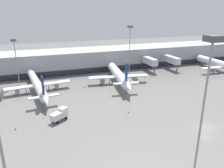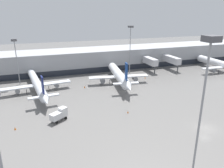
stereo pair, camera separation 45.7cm
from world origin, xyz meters
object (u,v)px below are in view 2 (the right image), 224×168
(traffic_cone_3, at_px, (145,78))
(apron_light_mast_2, at_px, (206,77))
(parked_jet_0, at_px, (119,75))
(traffic_cone_0, at_px, (85,87))
(traffic_cone_4, at_px, (15,128))
(apron_light_mast_0, at_px, (15,48))
(service_truck_0, at_px, (59,114))
(apron_light_mast_4, at_px, (130,37))
(traffic_cone_2, at_px, (128,112))
(parked_jet_2, at_px, (37,84))

(traffic_cone_3, xyz_separation_m, apron_light_mast_2, (-19.33, -52.47, 17.10))
(parked_jet_0, relative_size, traffic_cone_3, 56.52)
(traffic_cone_0, bearing_deg, traffic_cone_4, -132.93)
(parked_jet_0, height_order, apron_light_mast_0, apron_light_mast_0)
(service_truck_0, relative_size, apron_light_mast_4, 0.23)
(parked_jet_0, distance_m, traffic_cone_0, 13.41)
(traffic_cone_0, height_order, apron_light_mast_2, apron_light_mast_2)
(traffic_cone_3, height_order, apron_light_mast_2, apron_light_mast_2)
(traffic_cone_2, bearing_deg, apron_light_mast_4, 65.77)
(traffic_cone_0, height_order, apron_light_mast_4, apron_light_mast_4)
(traffic_cone_0, bearing_deg, parked_jet_2, 174.44)
(traffic_cone_3, bearing_deg, parked_jet_2, -177.61)
(traffic_cone_4, relative_size, apron_light_mast_0, 0.04)
(traffic_cone_0, bearing_deg, traffic_cone_3, 7.26)
(parked_jet_0, height_order, traffic_cone_3, parked_jet_0)
(traffic_cone_0, distance_m, traffic_cone_3, 25.50)
(parked_jet_2, height_order, apron_light_mast_2, apron_light_mast_2)
(traffic_cone_4, bearing_deg, service_truck_0, 7.26)
(traffic_cone_3, bearing_deg, apron_light_mast_0, 169.29)
(parked_jet_0, height_order, traffic_cone_0, parked_jet_0)
(parked_jet_0, xyz_separation_m, apron_light_mast_0, (-34.63, 11.26, 10.02))
(service_truck_0, relative_size, traffic_cone_0, 6.80)
(traffic_cone_4, bearing_deg, traffic_cone_2, -1.32)
(traffic_cone_0, distance_m, apron_light_mast_2, 52.46)
(apron_light_mast_2, bearing_deg, traffic_cone_4, 135.46)
(parked_jet_0, relative_size, traffic_cone_4, 53.16)
(service_truck_0, distance_m, traffic_cone_2, 17.63)
(traffic_cone_3, bearing_deg, traffic_cone_0, -172.74)
(traffic_cone_4, bearing_deg, parked_jet_2, 77.20)
(parked_jet_2, distance_m, traffic_cone_2, 33.25)
(apron_light_mast_0, distance_m, apron_light_mast_4, 44.14)
(service_truck_0, distance_m, apron_light_mast_0, 36.91)
(parked_jet_0, relative_size, apron_light_mast_2, 1.48)
(parked_jet_0, xyz_separation_m, apron_light_mast_4, (9.44, 11.65, 12.42))
(traffic_cone_3, relative_size, apron_light_mast_2, 0.03)
(parked_jet_0, relative_size, service_truck_0, 7.20)
(traffic_cone_2, distance_m, apron_light_mast_4, 42.07)
(traffic_cone_2, relative_size, traffic_cone_3, 1.02)
(apron_light_mast_4, bearing_deg, parked_jet_0, -129.02)
(service_truck_0, xyz_separation_m, traffic_cone_4, (-10.04, -1.28, -1.29))
(apron_light_mast_2, height_order, apron_light_mast_4, apron_light_mast_2)
(traffic_cone_0, relative_size, traffic_cone_3, 1.15)
(traffic_cone_0, xyz_separation_m, apron_light_mast_4, (22.53, 12.47, 15.21))
(parked_jet_2, xyz_separation_m, apron_light_mast_2, (21.54, -50.77, 14.70))
(service_truck_0, xyz_separation_m, traffic_cone_0, (11.03, 21.37, -1.26))
(traffic_cone_0, xyz_separation_m, traffic_cone_4, (-21.07, -22.64, -0.03))
(parked_jet_2, xyz_separation_m, traffic_cone_3, (40.87, 1.71, -2.40))
(traffic_cone_4, xyz_separation_m, apron_light_mast_4, (43.60, 35.12, 15.24))
(parked_jet_0, xyz_separation_m, service_truck_0, (-24.12, -22.18, -1.53))
(apron_light_mast_4, bearing_deg, parked_jet_2, -163.96)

